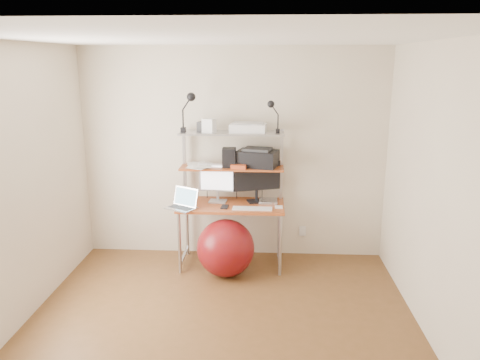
% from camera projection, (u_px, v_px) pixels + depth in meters
% --- Properties ---
extents(room, '(3.60, 3.60, 3.60)m').
position_uv_depth(room, '(218.00, 197.00, 3.82)').
color(room, brown).
rests_on(room, ground).
extents(computer_desk, '(1.20, 0.60, 1.57)m').
position_uv_depth(computer_desk, '(232.00, 185.00, 5.34)').
color(computer_desk, '#AA5321').
rests_on(computer_desk, ground).
extents(desktop, '(1.20, 0.60, 0.00)m').
position_uv_depth(desktop, '(231.00, 204.00, 5.33)').
color(desktop, '#AA5321').
rests_on(desktop, computer_desk).
extents(mid_shelf, '(1.18, 0.34, 0.00)m').
position_uv_depth(mid_shelf, '(232.00, 167.00, 5.36)').
color(mid_shelf, '#AA5321').
rests_on(mid_shelf, computer_desk).
extents(top_shelf, '(1.18, 0.34, 0.00)m').
position_uv_depth(top_shelf, '(232.00, 132.00, 5.26)').
color(top_shelf, '#A7A7AC').
rests_on(top_shelf, computer_desk).
extents(floor, '(3.60, 3.60, 0.00)m').
position_uv_depth(floor, '(219.00, 333.00, 4.13)').
color(floor, brown).
rests_on(floor, ground).
extents(wall_outlet, '(0.08, 0.01, 0.12)m').
position_uv_depth(wall_outlet, '(302.00, 231.00, 5.73)').
color(wall_outlet, silver).
rests_on(wall_outlet, room).
extents(monitor_silver, '(0.44, 0.17, 0.48)m').
position_uv_depth(monitor_silver, '(218.00, 180.00, 5.37)').
color(monitor_silver, '#AEAEB3').
rests_on(monitor_silver, desktop).
extents(monitor_black, '(0.54, 0.22, 0.56)m').
position_uv_depth(monitor_black, '(257.00, 178.00, 5.37)').
color(monitor_black, black).
rests_on(monitor_black, desktop).
extents(laptop, '(0.40, 0.38, 0.28)m').
position_uv_depth(laptop, '(183.00, 204.00, 5.19)').
color(laptop, silver).
rests_on(laptop, desktop).
extents(keyboard, '(0.44, 0.13, 0.01)m').
position_uv_depth(keyboard, '(252.00, 209.00, 5.16)').
color(keyboard, silver).
rests_on(keyboard, desktop).
extents(mouse, '(0.09, 0.06, 0.02)m').
position_uv_depth(mouse, '(279.00, 207.00, 5.19)').
color(mouse, silver).
rests_on(mouse, desktop).
extents(mac_mini, '(0.21, 0.21, 0.04)m').
position_uv_depth(mac_mini, '(268.00, 201.00, 5.37)').
color(mac_mini, silver).
rests_on(mac_mini, desktop).
extents(phone, '(0.09, 0.15, 0.01)m').
position_uv_depth(phone, '(225.00, 207.00, 5.22)').
color(phone, black).
rests_on(phone, desktop).
extents(printer, '(0.51, 0.41, 0.21)m').
position_uv_depth(printer, '(257.00, 158.00, 5.35)').
color(printer, black).
rests_on(printer, mid_shelf).
extents(nas_cube, '(0.15, 0.15, 0.22)m').
position_uv_depth(nas_cube, '(229.00, 158.00, 5.32)').
color(nas_cube, black).
rests_on(nas_cube, mid_shelf).
extents(red_box, '(0.18, 0.13, 0.05)m').
position_uv_depth(red_box, '(239.00, 166.00, 5.26)').
color(red_box, '#C1451E').
rests_on(red_box, mid_shelf).
extents(scanner, '(0.42, 0.29, 0.11)m').
position_uv_depth(scanner, '(248.00, 127.00, 5.25)').
color(scanner, silver).
rests_on(scanner, top_shelf).
extents(box_white, '(0.16, 0.15, 0.15)m').
position_uv_depth(box_white, '(209.00, 126.00, 5.21)').
color(box_white, silver).
rests_on(box_white, top_shelf).
extents(box_grey, '(0.14, 0.14, 0.11)m').
position_uv_depth(box_grey, '(203.00, 127.00, 5.27)').
color(box_grey, '#2F3032').
rests_on(box_grey, top_shelf).
extents(clip_lamp_left, '(0.18, 0.10, 0.44)m').
position_uv_depth(clip_lamp_left, '(189.00, 103.00, 5.14)').
color(clip_lamp_left, black).
rests_on(clip_lamp_left, top_shelf).
extents(clip_lamp_right, '(0.14, 0.08, 0.36)m').
position_uv_depth(clip_lamp_right, '(272.00, 109.00, 5.12)').
color(clip_lamp_right, black).
rests_on(clip_lamp_right, top_shelf).
extents(exercise_ball, '(0.64, 0.64, 0.64)m').
position_uv_depth(exercise_ball, '(226.00, 248.00, 5.17)').
color(exercise_ball, maroon).
rests_on(exercise_ball, floor).
extents(paper_stack, '(0.34, 0.41, 0.02)m').
position_uv_depth(paper_stack, '(200.00, 165.00, 5.37)').
color(paper_stack, white).
rests_on(paper_stack, mid_shelf).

